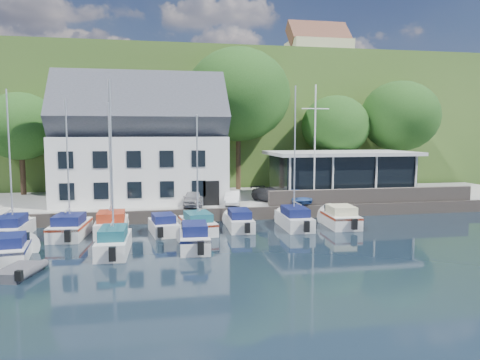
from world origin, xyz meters
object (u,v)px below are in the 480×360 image
(boat_r1_0, at_px, (10,168))
(boat_r1_7, at_px, (340,216))
(boat_r2_1, at_px, (112,171))
(boat_r2_0, at_px, (11,248))
(boat_r1_3, at_px, (164,224))
(flagpole, at_px, (315,144))
(boat_r2_2, at_px, (194,235))
(club_pavilion, at_px, (340,174))
(car_silver, at_px, (193,198))
(boat_r1_1, at_px, (68,166))
(dinghy_1, at_px, (18,270))
(boat_r1_6, at_px, (295,163))
(harbor_building, at_px, (141,150))
(car_blue, at_px, (296,196))
(boat_r1_5, at_px, (239,219))
(car_dgrey, at_px, (269,195))
(boat_r1_2, at_px, (110,164))
(boat_r1_4, at_px, (197,169))
(car_white, at_px, (232,198))

(boat_r1_0, distance_m, boat_r1_7, 22.83)
(boat_r1_0, distance_m, boat_r2_1, 8.58)
(boat_r2_0, bearing_deg, boat_r1_3, 26.00)
(flagpole, height_order, boat_r2_2, flagpole)
(club_pavilion, xyz_separation_m, car_silver, (-13.95, -3.46, -1.41))
(boat_r1_1, relative_size, dinghy_1, 3.39)
(boat_r1_6, distance_m, boat_r2_0, 18.88)
(harbor_building, bearing_deg, boat_r1_7, -32.71)
(car_blue, xyz_separation_m, boat_r1_3, (-11.08, -5.31, -0.90))
(car_blue, relative_size, flagpole, 0.35)
(flagpole, distance_m, boat_r1_5, 9.80)
(boat_r1_3, xyz_separation_m, boat_r1_6, (9.34, 0.25, 4.01))
(car_silver, relative_size, boat_r1_6, 0.40)
(car_dgrey, xyz_separation_m, car_blue, (1.96, -1.16, 0.00))
(car_silver, height_order, car_dgrey, car_silver)
(harbor_building, relative_size, boat_r1_7, 2.50)
(car_blue, bearing_deg, boat_r1_1, -167.01)
(car_dgrey, xyz_separation_m, boat_r1_1, (-15.21, -6.36, 3.14))
(car_dgrey, xyz_separation_m, flagpole, (3.42, -1.58, 4.28))
(boat_r1_2, height_order, boat_r1_4, boat_r1_2)
(club_pavilion, relative_size, boat_r1_7, 2.29)
(club_pavilion, bearing_deg, boat_r1_0, -162.84)
(boat_r1_5, height_order, boat_r2_1, boat_r2_1)
(dinghy_1, bearing_deg, boat_r1_1, 98.75)
(boat_r1_1, height_order, boat_r2_0, boat_r1_1)
(boat_r1_2, distance_m, dinghy_1, 10.61)
(harbor_building, bearing_deg, car_blue, -17.13)
(boat_r1_3, bearing_deg, boat_r2_1, -130.04)
(boat_r1_6, bearing_deg, car_silver, 145.63)
(boat_r1_3, height_order, dinghy_1, boat_r1_3)
(boat_r2_0, bearing_deg, boat_r1_2, 43.91)
(car_dgrey, height_order, dinghy_1, car_dgrey)
(boat_r1_7, bearing_deg, dinghy_1, -153.63)
(harbor_building, distance_m, boat_r1_5, 11.90)
(boat_r1_6, bearing_deg, boat_r1_4, -175.99)
(harbor_building, xyz_separation_m, boat_r1_4, (3.87, -9.22, -0.99))
(boat_r1_1, relative_size, boat_r1_2, 0.99)
(flagpole, height_order, boat_r2_0, flagpole)
(boat_r1_6, xyz_separation_m, boat_r1_7, (3.44, -0.25, -3.91))
(boat_r1_7, bearing_deg, boat_r1_3, -176.33)
(flagpole, bearing_deg, car_silver, 178.05)
(car_dgrey, bearing_deg, boat_r2_2, -143.20)
(club_pavilion, bearing_deg, boat_r1_6, -130.11)
(car_white, distance_m, boat_r1_0, 16.46)
(boat_r1_2, xyz_separation_m, boat_r1_6, (12.80, -0.30, -0.10))
(car_silver, relative_size, boat_r1_0, 0.41)
(car_dgrey, bearing_deg, boat_r1_4, -155.24)
(boat_r1_5, height_order, boat_r1_7, boat_r1_7)
(flagpole, xyz_separation_m, boat_r2_2, (-10.88, -9.39, -5.08))
(car_silver, distance_m, boat_r1_3, 5.89)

